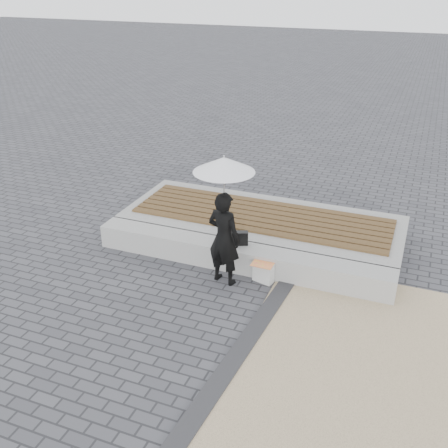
# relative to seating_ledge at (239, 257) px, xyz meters

# --- Properties ---
(ground) EXTENTS (80.00, 80.00, 0.00)m
(ground) POSITION_rel_seating_ledge_xyz_m (0.00, -1.60, -0.20)
(ground) COLOR #454549
(ground) RESTS_ON ground
(terrazzo_zone) EXTENTS (5.00, 5.00, 0.02)m
(terrazzo_zone) POSITION_rel_seating_ledge_xyz_m (3.20, -2.10, -0.19)
(terrazzo_zone) COLOR #C9AF88
(terrazzo_zone) RESTS_ON ground
(edging_band) EXTENTS (0.61, 5.20, 0.04)m
(edging_band) POSITION_rel_seating_ledge_xyz_m (0.75, -2.10, -0.18)
(edging_band) COLOR #2C2C2E
(edging_band) RESTS_ON ground
(seating_ledge) EXTENTS (5.00, 0.45, 0.40)m
(seating_ledge) POSITION_rel_seating_ledge_xyz_m (0.00, 0.00, 0.00)
(seating_ledge) COLOR #9A9994
(seating_ledge) RESTS_ON ground
(timber_platform) EXTENTS (5.00, 2.00, 0.40)m
(timber_platform) POSITION_rel_seating_ledge_xyz_m (0.00, 1.20, 0.00)
(timber_platform) COLOR #999994
(timber_platform) RESTS_ON ground
(timber_decking) EXTENTS (4.60, 1.40, 0.04)m
(timber_decking) POSITION_rel_seating_ledge_xyz_m (0.00, 1.20, 0.22)
(timber_decking) COLOR brown
(timber_decking) RESTS_ON timber_platform
(woman) EXTENTS (0.62, 0.47, 1.51)m
(woman) POSITION_rel_seating_ledge_xyz_m (-0.07, -0.48, 0.56)
(woman) COLOR black
(woman) RESTS_ON ground
(parasol) EXTENTS (0.90, 0.90, 1.15)m
(parasol) POSITION_rel_seating_ledge_xyz_m (-0.07, -0.48, 1.74)
(parasol) COLOR #A2A2A6
(parasol) RESTS_ON ground
(handbag) EXTENTS (0.34, 0.22, 0.23)m
(handbag) POSITION_rel_seating_ledge_xyz_m (-0.03, 0.05, 0.31)
(handbag) COLOR black
(handbag) RESTS_ON seating_ledge
(canvas_tote) EXTENTS (0.35, 0.21, 0.34)m
(canvas_tote) POSITION_rel_seating_ledge_xyz_m (0.51, -0.27, -0.03)
(canvas_tote) COLOR silver
(canvas_tote) RESTS_ON ground
(magazine) EXTENTS (0.34, 0.25, 0.01)m
(magazine) POSITION_rel_seating_ledge_xyz_m (0.51, -0.32, 0.15)
(magazine) COLOR #F02E49
(magazine) RESTS_ON canvas_tote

